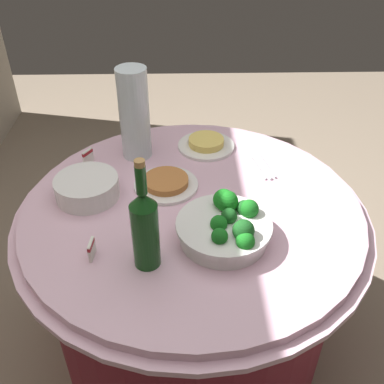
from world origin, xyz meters
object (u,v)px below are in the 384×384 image
object	(u,v)px
broccoli_bowl	(226,226)
food_plate_peanuts	(166,183)
decorative_fruit_vase	(135,118)
food_plate_noodles	(206,144)
label_placard_mid	(92,248)
serving_tongs	(263,167)
wine_bottle	(145,227)
label_placard_front	(88,156)
plate_stack	(87,188)

from	to	relation	value
broccoli_bowl	food_plate_peanuts	world-z (taller)	broccoli_bowl
decorative_fruit_vase	food_plate_noodles	world-z (taller)	decorative_fruit_vase
food_plate_peanuts	label_placard_mid	distance (m)	0.39
decorative_fruit_vase	serving_tongs	bearing A→B (deg)	-103.09
wine_bottle	label_placard_front	distance (m)	0.58
food_plate_peanuts	label_placard_front	world-z (taller)	label_placard_front
wine_bottle	serving_tongs	distance (m)	0.62
wine_bottle	label_placard_front	size ratio (longest dim) A/B	6.11
food_plate_noodles	serving_tongs	bearing A→B (deg)	-127.88
wine_bottle	label_placard_front	bearing A→B (deg)	25.70
serving_tongs	food_plate_peanuts	bearing A→B (deg)	106.61
wine_bottle	decorative_fruit_vase	size ratio (longest dim) A/B	0.99
broccoli_bowl	wine_bottle	distance (m)	0.26
wine_bottle	label_placard_mid	distance (m)	0.19
plate_stack	wine_bottle	size ratio (longest dim) A/B	0.62
plate_stack	food_plate_noodles	distance (m)	0.51
decorative_fruit_vase	food_plate_noodles	bearing A→B (deg)	-79.77
wine_bottle	food_plate_noodles	xyz separation A→B (m)	(0.62, -0.19, -0.11)
broccoli_bowl	label_placard_mid	bearing A→B (deg)	100.20
broccoli_bowl	wine_bottle	bearing A→B (deg)	112.91
broccoli_bowl	food_plate_noodles	bearing A→B (deg)	3.51
plate_stack	food_plate_noodles	world-z (taller)	plate_stack
decorative_fruit_vase	food_plate_peanuts	bearing A→B (deg)	-151.88
serving_tongs	label_placard_front	distance (m)	0.64
broccoli_bowl	label_placard_front	xyz separation A→B (m)	(0.42, 0.47, -0.01)
plate_stack	food_plate_peanuts	distance (m)	0.26
broccoli_bowl	wine_bottle	size ratio (longest dim) A/B	0.83
broccoli_bowl	label_placard_front	distance (m)	0.63
decorative_fruit_vase	label_placard_mid	bearing A→B (deg)	171.09
plate_stack	decorative_fruit_vase	size ratio (longest dim) A/B	0.62
wine_bottle	label_placard_front	xyz separation A→B (m)	(0.51, 0.25, -0.10)
decorative_fruit_vase	food_plate_peanuts	size ratio (longest dim) A/B	1.55
food_plate_peanuts	wine_bottle	bearing A→B (deg)	173.27
label_placard_mid	plate_stack	bearing A→B (deg)	11.84
label_placard_front	label_placard_mid	size ratio (longest dim) A/B	1.00
food_plate_noodles	label_placard_front	size ratio (longest dim) A/B	4.00
plate_stack	wine_bottle	world-z (taller)	wine_bottle
broccoli_bowl	serving_tongs	xyz separation A→B (m)	(0.37, -0.17, -0.04)
broccoli_bowl	serving_tongs	bearing A→B (deg)	-24.43
decorative_fruit_vase	label_placard_mid	world-z (taller)	decorative_fruit_vase
food_plate_peanuts	label_placard_front	distance (m)	0.33
broccoli_bowl	wine_bottle	xyz separation A→B (m)	(-0.09, 0.22, 0.08)
wine_bottle	serving_tongs	world-z (taller)	wine_bottle
food_plate_peanuts	plate_stack	bearing A→B (deg)	100.60
food_plate_noodles	label_placard_mid	bearing A→B (deg)	149.50
decorative_fruit_vase	food_plate_peanuts	xyz separation A→B (m)	(-0.21, -0.11, -0.14)
broccoli_bowl	food_plate_peanuts	bearing A→B (deg)	34.60
wine_bottle	decorative_fruit_vase	xyz separation A→B (m)	(0.57, 0.07, 0.02)
broccoli_bowl	food_plate_peanuts	xyz separation A→B (m)	(0.26, 0.18, -0.03)
label_placard_front	decorative_fruit_vase	bearing A→B (deg)	-71.87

